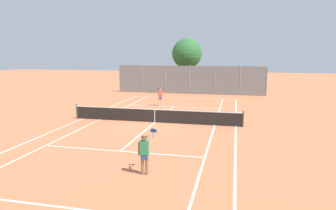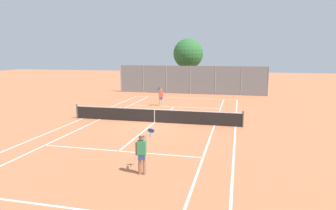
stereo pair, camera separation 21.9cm
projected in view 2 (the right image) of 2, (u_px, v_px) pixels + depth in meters
The scene contains 13 objects.
ground_plane at pixel (155, 122), 20.80m from camera, with size 120.00×120.00×0.00m, color #C67047.
court_line_markings at pixel (155, 122), 20.80m from camera, with size 11.10×23.90×0.01m.
tennis_net at pixel (155, 115), 20.72m from camera, with size 12.00×0.10×1.07m.
player_near_side at pixel (142, 152), 11.71m from camera, with size 0.63×0.76×1.77m.
player_far_left at pixel (161, 96), 27.26m from camera, with size 0.43×0.89×1.77m.
loose_tennis_ball_0 at pixel (140, 107), 26.43m from camera, with size 0.07×0.07×0.07m, color #D1DB33.
loose_tennis_ball_1 at pixel (58, 132), 18.09m from camera, with size 0.07×0.07×0.07m, color #D1DB33.
loose_tennis_ball_2 at pixel (180, 137), 17.07m from camera, with size 0.07×0.07×0.07m, color #D1DB33.
loose_tennis_ball_3 at pixel (155, 142), 15.99m from camera, with size 0.07×0.07×0.07m, color #D1DB33.
loose_tennis_ball_4 at pixel (127, 120), 21.39m from camera, with size 0.07×0.07×0.07m, color #D1DB33.
loose_tennis_ball_5 at pixel (204, 113), 23.86m from camera, with size 0.07×0.07×0.07m, color #D1DB33.
back_fence at pixel (190, 80), 35.38m from camera, with size 17.66×0.08×3.33m.
tree_behind_left at pixel (188, 55), 38.78m from camera, with size 3.87×3.87×6.66m.
Camera 2 is at (5.60, -19.53, 4.71)m, focal length 32.00 mm.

